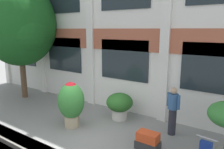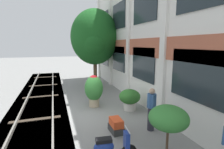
{
  "view_description": "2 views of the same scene",
  "coord_description": "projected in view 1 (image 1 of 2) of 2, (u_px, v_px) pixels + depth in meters",
  "views": [
    {
      "loc": [
        4.77,
        -5.07,
        3.53
      ],
      "look_at": [
        0.59,
        0.99,
        1.99
      ],
      "focal_mm": 35.0,
      "sensor_mm": 36.0,
      "label": 1
    },
    {
      "loc": [
        8.0,
        -1.62,
        3.27
      ],
      "look_at": [
        -0.19,
        1.11,
        1.76
      ],
      "focal_mm": 28.0,
      "sensor_mm": 36.0,
      "label": 2
    }
  ],
  "objects": [
    {
      "name": "resident_by_doorway",
      "position": [
        173.0,
        110.0,
        7.3
      ],
      "size": [
        0.5,
        0.34,
        1.65
      ],
      "rotation": [
        0.0,
        0.0,
        -1.94
      ],
      "color": "#282833",
      "rests_on": "ground"
    },
    {
      "name": "ground_plane",
      "position": [
        81.0,
        134.0,
        7.46
      ],
      "size": [
        80.0,
        80.0,
        0.0
      ],
      "primitive_type": "plane",
      "color": "gray"
    },
    {
      "name": "potted_plant_glazed_jar",
      "position": [
        71.0,
        101.0,
        7.9
      ],
      "size": [
        0.96,
        0.96,
        1.68
      ],
      "color": "tan",
      "rests_on": "ground"
    },
    {
      "name": "potted_plant_square_trough",
      "position": [
        148.0,
        141.0,
        6.52
      ],
      "size": [
        0.72,
        0.46,
        0.53
      ],
      "color": "#333333",
      "rests_on": "ground"
    },
    {
      "name": "potted_plant_fluted_column",
      "position": [
        120.0,
        104.0,
        8.64
      ],
      "size": [
        1.06,
        1.06,
        1.06
      ],
      "color": "beige",
      "rests_on": "ground"
    },
    {
      "name": "broadleaf_tree",
      "position": [
        19.0,
        26.0,
        10.81
      ],
      "size": [
        3.8,
        3.62,
        5.88
      ],
      "color": "brown",
      "rests_on": "ground"
    },
    {
      "name": "apartment_facade",
      "position": [
        128.0,
        8.0,
        8.97
      ],
      "size": [
        18.22,
        0.64,
        8.79
      ],
      "color": "silver",
      "rests_on": "ground"
    }
  ]
}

